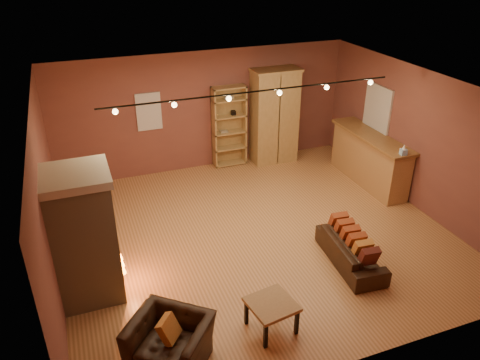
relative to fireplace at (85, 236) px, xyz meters
name	(u,v)px	position (x,y,z in m)	size (l,w,h in m)	color
floor	(257,234)	(3.04, 0.60, -1.06)	(7.00, 7.00, 0.00)	#9A6236
ceiling	(259,90)	(3.04, 0.60, 1.74)	(7.00, 7.00, 0.00)	brown
back_wall	(204,111)	(3.04, 3.85, 0.34)	(7.00, 0.02, 2.80)	brown
left_wall	(47,203)	(-0.46, 0.60, 0.34)	(0.02, 6.50, 2.80)	brown
right_wall	(419,140)	(6.54, 0.60, 0.34)	(0.02, 6.50, 2.80)	brown
fireplace	(85,236)	(0.00, 0.00, 0.00)	(1.01, 0.98, 2.12)	tan
back_window	(149,112)	(1.74, 3.83, 0.49)	(0.56, 0.04, 0.86)	silver
bookcase	(228,125)	(3.60, 3.74, -0.06)	(0.81, 0.31, 1.97)	tan
armoire	(274,116)	(4.71, 3.56, 0.10)	(1.14, 0.65, 2.32)	tan
bar_counter	(369,158)	(6.24, 1.69, -0.48)	(0.64, 2.40, 1.15)	tan
tissue_box	(404,151)	(6.19, 0.59, 0.18)	(0.12, 0.12, 0.21)	#92C0EB
right_window	(378,108)	(6.51, 2.00, 0.59)	(0.05, 0.90, 1.00)	silver
loveseat	(351,246)	(4.20, -0.79, -0.72)	(0.62, 1.62, 0.70)	black
armchair	(169,335)	(0.83, -1.76, -0.62)	(1.18, 1.14, 0.87)	black
coffee_table	(272,307)	(2.30, -1.71, -0.66)	(0.71, 0.71, 0.47)	olive
track_rail	(255,94)	(3.04, 0.80, 1.63)	(5.20, 0.09, 0.13)	black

